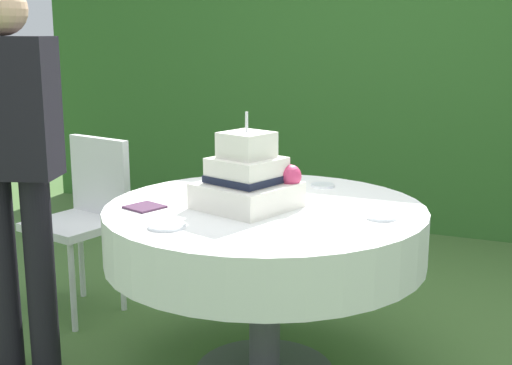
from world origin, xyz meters
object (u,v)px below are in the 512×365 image
Objects in this scene: serving_plate_right at (323,185)px; garden_chair at (86,208)px; napkin_stack at (145,207)px; standing_person at (13,157)px; wedding_cake at (248,180)px; cake_table at (265,234)px; serving_plate_far at (287,183)px; serving_plate_left at (167,226)px; serving_plate_near at (381,217)px.

serving_plate_right is 0.12× the size of garden_chair.
napkin_stack is at bearing -37.12° from garden_chair.
standing_person reaches higher than serving_plate_right.
wedding_cake is at bearing 24.07° from napkin_stack.
wedding_cake reaches higher than serving_plate_right.
cake_table is 3.06× the size of wedding_cake.
wedding_cake is 3.23× the size of serving_plate_far.
serving_plate_right is at bearing 69.66° from serving_plate_left.
garden_chair is (-1.11, 0.30, -0.08)m from cake_table.
napkin_stack is at bearing -166.77° from serving_plate_near.
garden_chair reaches higher than serving_plate_near.
serving_plate_near reaches higher than cake_table.
napkin_stack is (-0.22, 0.20, -0.00)m from serving_plate_left.
serving_plate_near is at bearing -0.18° from cake_table.
serving_plate_near is 0.93m from napkin_stack.
standing_person is at bearing -142.05° from serving_plate_right.
standing_person reaches higher than serving_plate_near.
serving_plate_far is at bearing 79.76° from serving_plate_left.
wedding_cake reaches higher than napkin_stack.
serving_plate_left is at bearing -42.72° from napkin_stack.
garden_chair is (-1.21, -0.13, -0.20)m from serving_plate_right.
napkin_stack is (-0.53, -0.64, -0.00)m from serving_plate_right.
cake_table is 0.81× the size of standing_person.
serving_plate_right is at bearing 76.18° from cake_table.
wedding_cake is 0.51m from serving_plate_right.
serving_plate_left is at bearing -100.24° from serving_plate_far.
serving_plate_far and serving_plate_left have the same top height.
serving_plate_near reaches higher than napkin_stack.
garden_chair is at bearing 164.84° from cake_table.
napkin_stack is at bearing -120.75° from serving_plate_far.
garden_chair is (-0.90, 0.72, -0.20)m from serving_plate_left.
napkin_stack is 0.08× the size of standing_person.
napkin_stack is (-0.37, -0.62, -0.00)m from serving_plate_far.
serving_plate_right reaches higher than napkin_stack.
garden_chair is at bearing 142.88° from napkin_stack.
serving_plate_right is 1.24m from garden_chair.
wedding_cake is 0.43m from napkin_stack.
wedding_cake is 0.26× the size of standing_person.
standing_person reaches higher than cake_table.
standing_person is (-0.88, -0.33, 0.08)m from wedding_cake.
serving_plate_near is 0.81× the size of serving_plate_left.
garden_chair reaches higher than napkin_stack.
serving_plate_left is at bearing -116.55° from cake_table.
napkin_stack is at bearing -155.93° from wedding_cake.
serving_plate_left is 0.09× the size of standing_person.
serving_plate_left is 0.30m from napkin_stack.
serving_plate_far is at bearing 59.25° from napkin_stack.
wedding_cake is at bearing -175.23° from serving_plate_near.
standing_person is at bearing -161.80° from napkin_stack.
serving_plate_right is at bearing 71.50° from wedding_cake.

